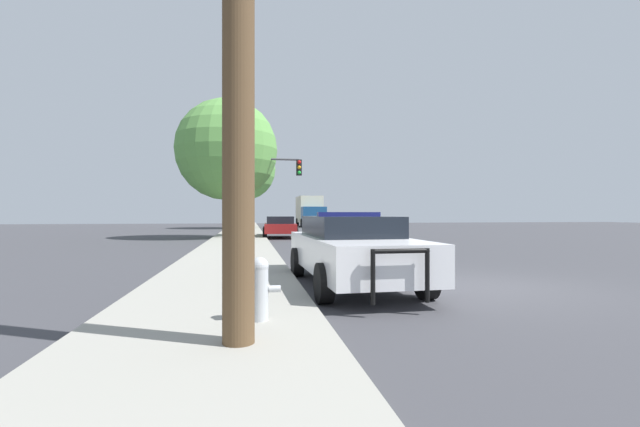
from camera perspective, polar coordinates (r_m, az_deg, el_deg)
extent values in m
plane|color=#3D3D42|center=(9.34, 20.32, -9.14)|extent=(110.00, 110.00, 0.00)
cube|color=#99968C|center=(8.14, -13.17, -10.04)|extent=(3.00, 110.00, 0.13)
cube|color=white|center=(8.78, 4.29, -5.28)|extent=(2.00, 5.03, 0.67)
cube|color=black|center=(8.99, 3.86, -1.69)|extent=(1.67, 2.64, 0.41)
cylinder|color=black|center=(7.69, 14.01, -8.58)|extent=(0.26, 0.68, 0.68)
cylinder|color=black|center=(7.12, 0.54, -9.27)|extent=(0.26, 0.68, 0.68)
cylinder|color=black|center=(10.54, 6.80, -6.23)|extent=(0.26, 0.68, 0.68)
cylinder|color=black|center=(10.14, -3.04, -6.49)|extent=(0.26, 0.68, 0.68)
cylinder|color=black|center=(6.50, 14.11, -8.00)|extent=(0.07, 0.07, 0.79)
cylinder|color=black|center=(6.19, 7.07, -8.40)|extent=(0.07, 0.07, 0.79)
cylinder|color=black|center=(6.29, 10.68, -4.95)|extent=(0.88, 0.10, 0.07)
cube|color=navy|center=(8.98, 3.86, -0.10)|extent=(1.34, 0.24, 0.09)
cube|color=navy|center=(9.07, 9.97, -4.90)|extent=(0.12, 3.58, 0.19)
cylinder|color=#B7BCC1|center=(5.57, -8.07, -10.64)|extent=(0.22, 0.22, 0.66)
sphere|color=#B7BCC1|center=(5.51, -8.07, -6.98)|extent=(0.23, 0.23, 0.23)
cylinder|color=#B7BCC1|center=(5.55, -10.05, -9.98)|extent=(0.16, 0.09, 0.09)
cylinder|color=#B7BCC1|center=(5.56, -6.09, -9.96)|extent=(0.16, 0.09, 0.09)
cylinder|color=#424247|center=(24.30, -12.34, 2.22)|extent=(0.16, 0.16, 4.56)
cylinder|color=#424247|center=(24.46, -7.57, 7.22)|extent=(4.04, 0.11, 0.11)
cube|color=black|center=(24.56, -2.82, 6.13)|extent=(0.30, 0.24, 0.90)
sphere|color=red|center=(24.47, -2.79, 6.86)|extent=(0.20, 0.20, 0.20)
sphere|color=orange|center=(24.43, -2.79, 6.17)|extent=(0.20, 0.20, 0.20)
sphere|color=green|center=(24.40, -2.79, 5.47)|extent=(0.20, 0.20, 0.20)
cube|color=maroon|center=(25.91, -5.37, -1.92)|extent=(2.01, 4.21, 0.54)
cube|color=black|center=(25.69, -5.36, -0.86)|extent=(1.66, 2.22, 0.42)
cylinder|color=black|center=(27.19, -7.32, -2.40)|extent=(0.27, 0.67, 0.66)
cylinder|color=black|center=(27.23, -3.56, -2.40)|extent=(0.27, 0.67, 0.66)
cylinder|color=black|center=(24.63, -7.37, -2.66)|extent=(0.27, 0.67, 0.66)
cylinder|color=black|center=(24.68, -3.21, -2.65)|extent=(0.27, 0.67, 0.66)
cube|color=navy|center=(44.51, -0.84, -0.19)|extent=(2.46, 1.97, 1.71)
cube|color=beige|center=(47.98, -1.48, 0.55)|extent=(2.46, 5.06, 2.91)
cylinder|color=black|center=(44.91, 0.64, -1.27)|extent=(0.28, 0.90, 0.90)
cylinder|color=black|center=(44.55, -2.41, -1.29)|extent=(0.28, 0.90, 0.90)
cylinder|color=black|center=(49.11, -0.24, -1.16)|extent=(0.28, 0.90, 0.90)
cylinder|color=black|center=(48.78, -3.03, -1.17)|extent=(0.28, 0.90, 0.90)
cylinder|color=#4C3823|center=(25.63, -12.34, 0.87)|extent=(0.35, 0.35, 3.45)
sphere|color=#5B9947|center=(25.90, -12.34, 8.32)|extent=(5.92, 5.92, 5.92)
cylinder|color=brown|center=(41.54, -10.10, 0.89)|extent=(0.44, 0.44, 3.94)
sphere|color=#5B9947|center=(41.75, -10.10, 5.86)|extent=(5.99, 5.99, 5.99)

